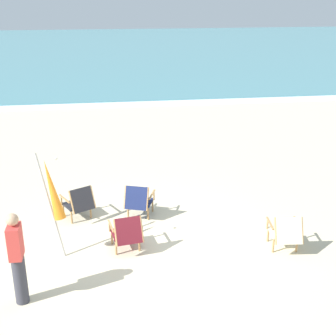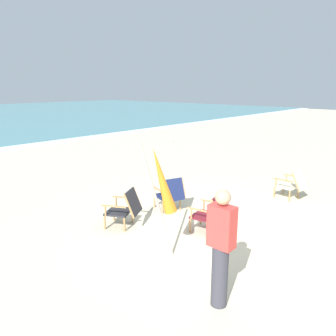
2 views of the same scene
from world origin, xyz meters
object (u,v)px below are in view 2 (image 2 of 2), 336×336
at_px(beach_chair_front_left, 125,207).
at_px(umbrella_furled_orange, 162,181).
at_px(beach_chair_back_right, 212,212).
at_px(beach_chair_back_left, 170,193).
at_px(beach_chair_mid_center, 293,183).
at_px(person_near_chairs, 221,248).

distance_m(beach_chair_front_left, umbrella_furled_orange, 1.72).
xyz_separation_m(beach_chair_back_right, beach_chair_front_left, (-0.97, 1.52, 0.00)).
bearing_deg(beach_chair_back_left, umbrella_furled_orange, -142.40).
xyz_separation_m(beach_chair_mid_center, beach_chair_back_right, (-3.09, 0.41, 0.00)).
relative_size(beach_chair_back_left, umbrella_furled_orange, 0.41).
bearing_deg(beach_chair_back_right, umbrella_furled_orange, 175.02).
xyz_separation_m(beach_chair_mid_center, beach_chair_back_left, (-2.74, 1.84, 0.01)).
distance_m(beach_chair_back_right, beach_chair_back_left, 1.47).
distance_m(beach_chair_back_left, umbrella_furled_orange, 2.34).
bearing_deg(umbrella_furled_orange, beach_chair_back_right, -4.98).
height_order(beach_chair_mid_center, beach_chair_back_right, beach_chair_back_right).
height_order(beach_chair_mid_center, beach_chair_front_left, beach_chair_front_left).
bearing_deg(person_near_chairs, beach_chair_back_right, 36.62).
height_order(beach_chair_back_right, person_near_chairs, person_near_chairs).
relative_size(beach_chair_front_left, umbrella_furled_orange, 0.43).
xyz_separation_m(beach_chair_front_left, person_near_chairs, (-0.85, -2.87, 0.41)).
bearing_deg(beach_chair_mid_center, umbrella_furled_orange, 173.22).
bearing_deg(person_near_chairs, umbrella_furled_orange, 72.47).
relative_size(beach_chair_mid_center, beach_chair_back_right, 0.99).
bearing_deg(person_near_chairs, beach_chair_mid_center, 10.88).
bearing_deg(beach_chair_mid_center, beach_chair_back_right, 172.43).
bearing_deg(beach_chair_front_left, beach_chair_back_left, -3.75).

